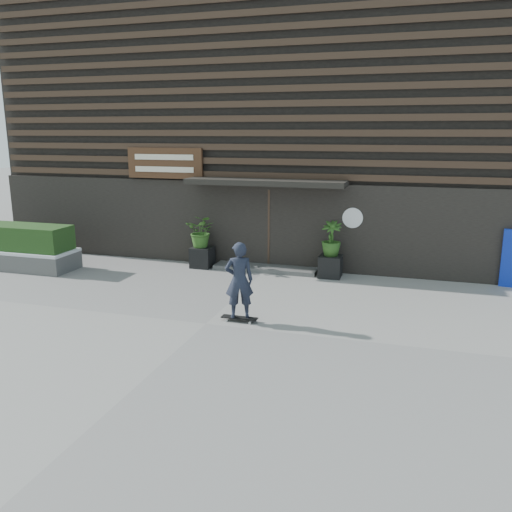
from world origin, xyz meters
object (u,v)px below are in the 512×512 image
(raised_bed, at_px, (19,259))
(skateboarder, at_px, (239,281))
(planter_pot_right, at_px, (330,266))
(planter_pot_left, at_px, (202,257))

(raised_bed, height_order, skateboarder, skateboarder)
(raised_bed, bearing_deg, planter_pot_right, 10.25)
(planter_pot_right, relative_size, raised_bed, 0.17)
(planter_pot_left, bearing_deg, planter_pot_right, 0.00)
(planter_pot_left, bearing_deg, skateboarder, -58.13)
(planter_pot_left, relative_size, raised_bed, 0.17)
(skateboarder, bearing_deg, planter_pot_left, 121.87)
(raised_bed, bearing_deg, planter_pot_left, 17.44)
(planter_pot_left, height_order, raised_bed, planter_pot_left)
(raised_bed, xyz_separation_m, skateboarder, (7.69, -2.45, 0.65))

